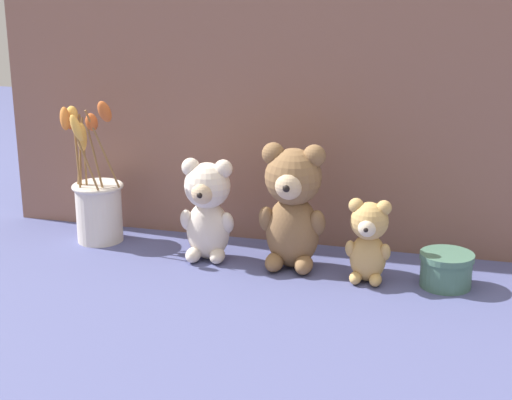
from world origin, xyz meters
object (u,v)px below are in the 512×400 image
(teddy_bear_large, at_px, (293,204))
(teddy_bear_small, at_px, (368,239))
(flower_vase, at_px, (97,201))
(decorative_tin_tall, at_px, (446,270))
(teddy_bear_medium, at_px, (207,208))

(teddy_bear_large, xyz_separation_m, teddy_bear_small, (0.15, -0.03, -0.05))
(teddy_bear_large, relative_size, flower_vase, 0.78)
(teddy_bear_large, bearing_deg, decorative_tin_tall, -4.05)
(teddy_bear_large, distance_m, teddy_bear_small, 0.16)
(teddy_bear_medium, xyz_separation_m, decorative_tin_tall, (0.47, -0.02, -0.08))
(teddy_bear_medium, xyz_separation_m, teddy_bear_small, (0.33, -0.03, -0.02))
(flower_vase, bearing_deg, teddy_bear_medium, -8.51)
(teddy_bear_large, bearing_deg, teddy_bear_medium, -179.72)
(teddy_bear_medium, height_order, teddy_bear_small, teddy_bear_medium)
(teddy_bear_large, relative_size, teddy_bear_small, 1.55)
(teddy_bear_small, height_order, decorative_tin_tall, teddy_bear_small)
(teddy_bear_large, distance_m, decorative_tin_tall, 0.31)
(teddy_bear_small, xyz_separation_m, flower_vase, (-0.59, 0.07, 0.01))
(teddy_bear_small, bearing_deg, flower_vase, 173.09)
(teddy_bear_small, bearing_deg, teddy_bear_medium, 174.39)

